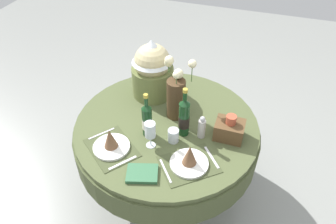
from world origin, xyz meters
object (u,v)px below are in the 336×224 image
place_setting_left (111,143)px  wine_glass_left (150,130)px  woven_basket_side_right (229,129)px  wine_bottle_left (147,120)px  gift_tub_back_left (152,67)px  tumbler_mid (173,135)px  place_setting_right (189,159)px  dining_table (167,138)px  flower_vase (176,93)px  book_on_table (142,173)px  wine_bottle_centre (184,117)px  pepper_mill (202,128)px

place_setting_left → wine_glass_left: 0.27m
woven_basket_side_right → wine_bottle_left: bearing=-164.4°
gift_tub_back_left → tumbler_mid: bearing=-55.6°
place_setting_right → tumbler_mid: bearing=133.1°
wine_bottle_left → gift_tub_back_left: size_ratio=0.73×
tumbler_mid → dining_table: bearing=123.4°
place_setting_left → woven_basket_side_right: (0.70, 0.35, 0.02)m
wine_glass_left → place_setting_right: bearing=-15.5°
place_setting_left → woven_basket_side_right: size_ratio=2.24×
flower_vase → tumbler_mid: (0.07, -0.26, -0.14)m
book_on_table → wine_bottle_centre: bearing=55.6°
wine_glass_left → wine_bottle_left: bearing=121.4°
place_setting_left → wine_bottle_centre: wine_bottle_centre is taller
book_on_table → pepper_mill: bearing=42.6°
place_setting_left → place_setting_right: same height
wine_bottle_centre → pepper_mill: bearing=4.2°
tumbler_mid → place_setting_right: bearing=-46.9°
place_setting_right → gift_tub_back_left: 0.80m
flower_vase → woven_basket_side_right: bearing=-14.9°
wine_glass_left → pepper_mill: 0.35m
wine_bottle_left → gift_tub_back_left: 0.48m
wine_glass_left → woven_basket_side_right: size_ratio=1.02×
dining_table → gift_tub_back_left: bearing=124.9°
book_on_table → place_setting_left: bearing=136.1°
place_setting_left → gift_tub_back_left: gift_tub_back_left is taller
dining_table → woven_basket_side_right: (0.44, 0.01, 0.21)m
place_setting_right → place_setting_left: bearing=-177.1°
gift_tub_back_left → woven_basket_side_right: 0.74m
dining_table → flower_vase: bearing=75.4°
place_setting_right → wine_bottle_centre: (-0.11, 0.26, 0.10)m
wine_bottle_left → gift_tub_back_left: bearing=105.7°
place_setting_right → flower_vase: size_ratio=0.92×
dining_table → pepper_mill: (0.26, -0.05, 0.22)m
wine_bottle_centre → woven_basket_side_right: (0.30, 0.06, -0.08)m
place_setting_right → wine_glass_left: wine_glass_left is taller
wine_bottle_left → book_on_table: size_ratio=1.81×
flower_vase → wine_bottle_left: (-0.12, -0.26, -0.06)m
wine_bottle_centre → book_on_table: size_ratio=2.01×
tumbler_mid → woven_basket_side_right: bearing=24.1°
place_setting_left → tumbler_mid: 0.41m
dining_table → pepper_mill: pepper_mill is taller
dining_table → place_setting_left: size_ratio=3.10×
gift_tub_back_left → wine_bottle_centre: bearing=-45.6°
place_setting_right → woven_basket_side_right: (0.19, 0.32, 0.02)m
gift_tub_back_left → dining_table: bearing=-55.1°
place_setting_right → book_on_table: (-0.25, -0.16, -0.04)m
flower_vase → gift_tub_back_left: 0.31m
flower_vase → pepper_mill: flower_vase is taller
dining_table → place_setting_right: place_setting_right is taller
flower_vase → wine_bottle_left: bearing=-114.7°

